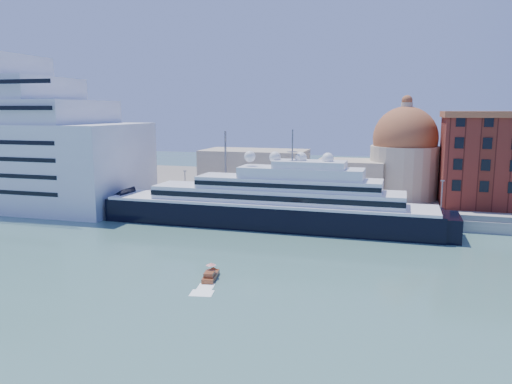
% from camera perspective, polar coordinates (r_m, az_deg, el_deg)
% --- Properties ---
extents(ground, '(400.00, 400.00, 0.00)m').
position_cam_1_polar(ground, '(88.07, 1.56, -7.51)').
color(ground, '#3B6663').
rests_on(ground, ground).
extents(quay, '(180.00, 10.00, 2.50)m').
position_cam_1_polar(quay, '(119.96, 5.75, -2.37)').
color(quay, gray).
rests_on(quay, ground).
extents(land, '(260.00, 72.00, 2.00)m').
position_cam_1_polar(land, '(159.85, 8.50, 0.44)').
color(land, slate).
rests_on(land, ground).
extents(quay_fence, '(180.00, 0.10, 1.20)m').
position_cam_1_polar(quay_fence, '(115.26, 5.34, -1.91)').
color(quay_fence, slate).
rests_on(quay_fence, quay).
extents(superyacht, '(83.93, 11.64, 25.08)m').
position_cam_1_polar(superyacht, '(110.94, 0.05, -1.66)').
color(superyacht, black).
rests_on(superyacht, ground).
extents(service_barge, '(13.88, 5.91, 3.03)m').
position_cam_1_polar(service_barge, '(133.26, -21.09, -1.94)').
color(service_barge, white).
rests_on(service_barge, ground).
extents(water_taxi, '(2.63, 5.51, 2.51)m').
position_cam_1_polar(water_taxi, '(77.52, -5.22, -9.46)').
color(water_taxi, maroon).
rests_on(water_taxi, ground).
extents(church, '(66.00, 18.00, 25.50)m').
position_cam_1_polar(church, '(140.77, 10.18, 3.25)').
color(church, beige).
rests_on(church, land).
extents(lamp_posts, '(120.80, 2.40, 18.00)m').
position_cam_1_polar(lamp_posts, '(119.81, -0.30, 1.83)').
color(lamp_posts, slate).
rests_on(lamp_posts, quay).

